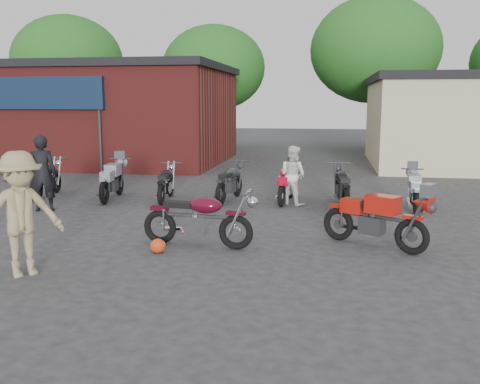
% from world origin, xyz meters
% --- Properties ---
extents(ground, '(90.00, 90.00, 0.00)m').
position_xyz_m(ground, '(0.00, 0.00, 0.00)').
color(ground, '#2C2C2E').
extents(brick_building, '(12.00, 8.00, 4.00)m').
position_xyz_m(brick_building, '(-9.00, 14.00, 2.00)').
color(brick_building, maroon).
rests_on(brick_building, ground).
extents(tree_0, '(6.56, 6.56, 8.20)m').
position_xyz_m(tree_0, '(-14.00, 22.00, 4.10)').
color(tree_0, '#144E17').
rests_on(tree_0, ground).
extents(tree_1, '(5.92, 5.92, 7.40)m').
position_xyz_m(tree_1, '(-5.00, 22.00, 3.70)').
color(tree_1, '#144E17').
rests_on(tree_1, ground).
extents(tree_2, '(7.04, 7.04, 8.80)m').
position_xyz_m(tree_2, '(4.00, 22.00, 4.40)').
color(tree_2, '#144E17').
rests_on(tree_2, ground).
extents(vintage_motorcycle, '(2.15, 0.92, 1.21)m').
position_xyz_m(vintage_motorcycle, '(-0.65, 0.64, 0.60)').
color(vintage_motorcycle, '#4E091C').
rests_on(vintage_motorcycle, ground).
extents(sportbike, '(2.12, 1.68, 1.20)m').
position_xyz_m(sportbike, '(2.60, 1.13, 0.60)').
color(sportbike, red).
rests_on(sportbike, ground).
extents(helmet, '(0.36, 0.36, 0.26)m').
position_xyz_m(helmet, '(-1.29, 0.11, 0.13)').
color(helmet, '#BF3D14').
rests_on(helmet, ground).
extents(person_dark, '(0.80, 0.65, 1.89)m').
position_xyz_m(person_dark, '(-5.27, 3.24, 0.95)').
color(person_dark, black).
rests_on(person_dark, ground).
extents(person_light, '(0.96, 0.91, 1.56)m').
position_xyz_m(person_light, '(0.77, 5.10, 0.78)').
color(person_light, silver).
rests_on(person_light, ground).
extents(person_tan, '(1.40, 1.41, 1.96)m').
position_xyz_m(person_tan, '(-2.96, -1.43, 0.98)').
color(person_tan, '#96865C').
rests_on(person_tan, ground).
extents(row_bike_0, '(0.92, 2.04, 1.14)m').
position_xyz_m(row_bike_0, '(-6.21, 5.10, 0.57)').
color(row_bike_0, black).
rests_on(row_bike_0, ground).
extents(row_bike_1, '(0.90, 2.08, 1.17)m').
position_xyz_m(row_bike_1, '(-4.22, 5.04, 0.59)').
color(row_bike_1, '#9B9DAA').
rests_on(row_bike_1, ground).
extents(row_bike_2, '(0.82, 1.91, 1.07)m').
position_xyz_m(row_bike_2, '(-2.68, 5.10, 0.54)').
color(row_bike_2, black).
rests_on(row_bike_2, ground).
extents(row_bike_3, '(0.91, 2.04, 1.14)m').
position_xyz_m(row_bike_3, '(-0.96, 5.39, 0.57)').
color(row_bike_3, '#27282A').
rests_on(row_bike_3, ground).
extents(row_bike_4, '(0.80, 1.88, 1.06)m').
position_xyz_m(row_bike_4, '(0.60, 5.42, 0.53)').
color(row_bike_4, red).
rests_on(row_bike_4, ground).
extents(row_bike_5, '(0.87, 2.09, 1.18)m').
position_xyz_m(row_bike_5, '(2.06, 4.98, 0.59)').
color(row_bike_5, black).
rests_on(row_bike_5, ground).
extents(row_bike_6, '(0.70, 1.84, 1.05)m').
position_xyz_m(row_bike_6, '(3.84, 4.96, 0.53)').
color(row_bike_6, '#9496A1').
rests_on(row_bike_6, ground).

